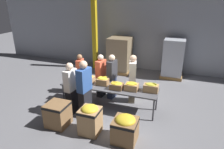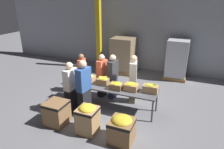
# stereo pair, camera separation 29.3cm
# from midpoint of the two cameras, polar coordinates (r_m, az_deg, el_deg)

# --- Properties ---
(ground_plane) EXTENTS (30.00, 30.00, 0.00)m
(ground_plane) POSITION_cam_midpoint_polar(r_m,az_deg,el_deg) (6.87, -2.17, -9.15)
(ground_plane) COLOR slate
(wall_back) EXTENTS (16.00, 0.08, 4.00)m
(wall_back) POSITION_cam_midpoint_polar(r_m,az_deg,el_deg) (10.03, 6.83, 12.74)
(wall_back) COLOR #9399A3
(wall_back) RESTS_ON ground_plane
(sorting_table) EXTENTS (3.19, 0.77, 0.76)m
(sorting_table) POSITION_cam_midpoint_polar(r_m,az_deg,el_deg) (6.54, -2.25, -3.79)
(sorting_table) COLOR #4C4C51
(sorting_table) RESTS_ON ground_plane
(banana_box_0) EXTENTS (0.40, 0.28, 0.26)m
(banana_box_0) POSITION_cam_midpoint_polar(r_m,az_deg,el_deg) (7.09, -12.43, -0.71)
(banana_box_0) COLOR olive
(banana_box_0) RESTS_ON sorting_table
(banana_box_1) EXTENTS (0.39, 0.31, 0.29)m
(banana_box_1) POSITION_cam_midpoint_polar(r_m,az_deg,el_deg) (6.82, -8.03, -1.17)
(banana_box_1) COLOR tan
(banana_box_1) RESTS_ON sorting_table
(banana_box_2) EXTENTS (0.38, 0.27, 0.28)m
(banana_box_2) POSITION_cam_midpoint_polar(r_m,az_deg,el_deg) (6.60, -3.99, -1.85)
(banana_box_2) COLOR olive
(banana_box_2) RESTS_ON sorting_table
(banana_box_3) EXTENTS (0.40, 0.31, 0.25)m
(banana_box_3) POSITION_cam_midpoint_polar(r_m,az_deg,el_deg) (6.30, -0.03, -3.16)
(banana_box_3) COLOR olive
(banana_box_3) RESTS_ON sorting_table
(banana_box_4) EXTENTS (0.40, 0.35, 0.26)m
(banana_box_4) POSITION_cam_midpoint_polar(r_m,az_deg,el_deg) (6.25, 4.30, -3.32)
(banana_box_4) COLOR tan
(banana_box_4) RESTS_ON sorting_table
(banana_box_5) EXTENTS (0.45, 0.27, 0.31)m
(banana_box_5) POSITION_cam_midpoint_polar(r_m,az_deg,el_deg) (6.21, 9.74, -3.63)
(banana_box_5) COLOR tan
(banana_box_5) RESTS_ON sorting_table
(volunteer_0) EXTENTS (0.29, 0.46, 1.60)m
(volunteer_0) POSITION_cam_midpoint_polar(r_m,az_deg,el_deg) (7.27, -4.32, -0.42)
(volunteer_0) COLOR black
(volunteer_0) RESTS_ON ground_plane
(volunteer_1) EXTENTS (0.31, 0.51, 1.79)m
(volunteer_1) POSITION_cam_midpoint_polar(r_m,az_deg,el_deg) (6.09, -9.20, -4.21)
(volunteer_1) COLOR black
(volunteer_1) RESTS_ON ground_plane
(volunteer_2) EXTENTS (0.33, 0.50, 1.70)m
(volunteer_2) POSITION_cam_midpoint_polar(r_m,az_deg,el_deg) (6.86, 4.62, -1.33)
(volunteer_2) COLOR #6B604C
(volunteer_2) RESTS_ON ground_plane
(volunteer_3) EXTENTS (0.28, 0.46, 1.63)m
(volunteer_3) POSITION_cam_midpoint_polar(r_m,az_deg,el_deg) (7.12, -1.20, -0.69)
(volunteer_3) COLOR #2D3856
(volunteer_3) RESTS_ON ground_plane
(volunteer_4) EXTENTS (0.29, 0.45, 1.53)m
(volunteer_4) POSITION_cam_midpoint_polar(r_m,az_deg,el_deg) (7.63, -10.07, 0.12)
(volunteer_4) COLOR black
(volunteer_4) RESTS_ON ground_plane
(volunteer_5) EXTENTS (0.26, 0.47, 1.68)m
(volunteer_5) POSITION_cam_midpoint_polar(r_m,az_deg,el_deg) (6.33, -12.91, -4.03)
(volunteer_5) COLOR black
(volunteer_5) RESTS_ON ground_plane
(donation_bin_0) EXTENTS (0.60, 0.60, 0.70)m
(donation_bin_0) POSITION_cam_midpoint_polar(r_m,az_deg,el_deg) (6.04, -16.61, -10.66)
(donation_bin_0) COLOR olive
(donation_bin_0) RESTS_ON ground_plane
(donation_bin_1) EXTENTS (0.53, 0.53, 0.83)m
(donation_bin_1) POSITION_cam_midpoint_polar(r_m,az_deg,el_deg) (5.52, -7.81, -12.38)
(donation_bin_1) COLOR tan
(donation_bin_1) RESTS_ON ground_plane
(donation_bin_2) EXTENTS (0.61, 0.61, 0.73)m
(donation_bin_2) POSITION_cam_midpoint_polar(r_m,az_deg,el_deg) (5.24, 2.12, -15.01)
(donation_bin_2) COLOR olive
(donation_bin_2) RESTS_ON ground_plane
(support_pillar) EXTENTS (0.22, 0.22, 4.00)m
(support_pillar) POSITION_cam_midpoint_polar(r_m,az_deg,el_deg) (10.04, -5.85, 12.80)
(support_pillar) COLOR gold
(support_pillar) RESTS_ON ground_plane
(pallet_stack_0) EXTENTS (1.11, 1.11, 1.69)m
(pallet_stack_0) POSITION_cam_midpoint_polar(r_m,az_deg,el_deg) (9.70, 1.37, 5.53)
(pallet_stack_0) COLOR olive
(pallet_stack_0) RESTS_ON ground_plane
(pallet_stack_1) EXTENTS (0.97, 0.97, 1.76)m
(pallet_stack_1) POSITION_cam_midpoint_polar(r_m,az_deg,el_deg) (9.38, 16.20, 4.33)
(pallet_stack_1) COLOR olive
(pallet_stack_1) RESTS_ON ground_plane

